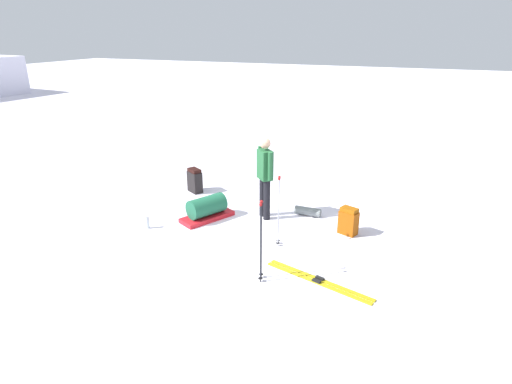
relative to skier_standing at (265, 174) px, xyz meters
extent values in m
plane|color=white|center=(-0.40, 0.03, -0.95)|extent=(80.00, 80.00, 0.00)
cylinder|color=black|center=(-0.07, -0.07, -0.53)|extent=(0.14, 0.14, 0.85)
cylinder|color=black|center=(0.07, 0.07, -0.53)|extent=(0.14, 0.14, 0.85)
cube|color=#1E552E|center=(0.00, 0.00, 0.20)|extent=(0.39, 0.40, 0.60)
cylinder|color=#1E552E|center=(-0.17, -0.17, 0.23)|extent=(0.09, 0.09, 0.58)
cylinder|color=#1E552E|center=(0.17, 0.17, 0.23)|extent=(0.09, 0.09, 0.58)
sphere|color=tan|center=(0.00, 0.00, 0.64)|extent=(0.22, 0.22, 0.22)
cube|color=#B69F15|center=(-2.01, -1.67, -0.94)|extent=(0.57, 1.81, 0.02)
cube|color=black|center=(-2.01, -1.67, -0.92)|extent=(0.10, 0.15, 0.03)
cube|color=#B69F15|center=(-1.91, -1.70, -0.94)|extent=(0.57, 1.81, 0.02)
cube|color=black|center=(-1.91, -1.70, -0.92)|extent=(0.10, 0.15, 0.03)
cube|color=black|center=(0.75, 2.11, -0.70)|extent=(0.38, 0.44, 0.50)
cube|color=black|center=(0.75, 2.11, -0.41)|extent=(0.34, 0.39, 0.08)
cube|color=#95430A|center=(-0.10, -1.76, -0.73)|extent=(0.32, 0.39, 0.46)
cube|color=#924909|center=(-0.10, -1.76, -0.46)|extent=(0.29, 0.35, 0.08)
cylinder|color=#ACAEB9|center=(-1.10, -0.70, -0.32)|extent=(0.02, 0.02, 1.26)
sphere|color=#A51919|center=(-1.10, -0.70, 0.34)|extent=(0.05, 0.05, 0.05)
cylinder|color=black|center=(-1.10, -0.70, -0.89)|extent=(0.07, 0.07, 0.01)
cylinder|color=#ACAEB9|center=(-1.01, -0.67, -0.32)|extent=(0.02, 0.02, 1.26)
sphere|color=#A51919|center=(-1.01, -0.67, 0.34)|extent=(0.05, 0.05, 0.05)
cylinder|color=black|center=(-1.01, -0.67, -0.89)|extent=(0.07, 0.07, 0.01)
cylinder|color=black|center=(-2.32, -0.85, -0.32)|extent=(0.02, 0.02, 1.27)
sphere|color=#A51919|center=(-2.32, -0.85, 0.35)|extent=(0.05, 0.05, 0.05)
cylinder|color=black|center=(-2.32, -0.85, -0.89)|extent=(0.07, 0.07, 0.01)
cylinder|color=black|center=(-2.20, -0.82, -0.32)|extent=(0.02, 0.02, 1.27)
sphere|color=#A51919|center=(-2.20, -0.82, 0.35)|extent=(0.05, 0.05, 0.05)
cylinder|color=black|center=(-2.20, -0.82, -0.89)|extent=(0.07, 0.07, 0.01)
cube|color=red|center=(-0.54, 1.07, -0.91)|extent=(1.19, 0.90, 0.09)
cylinder|color=#1D5C40|center=(-0.54, 1.07, -0.66)|extent=(0.87, 0.70, 0.40)
cylinder|color=slate|center=(0.44, -0.81, -0.86)|extent=(0.19, 0.55, 0.18)
cylinder|color=silver|center=(-1.39, 1.93, -0.82)|extent=(0.07, 0.07, 0.26)
camera|label=1|loc=(-7.70, -3.04, 2.75)|focal=30.29mm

